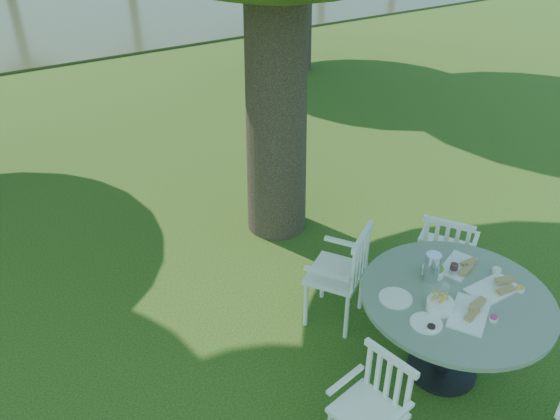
# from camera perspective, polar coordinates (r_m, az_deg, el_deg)

# --- Properties ---
(ground) EXTENTS (140.00, 140.00, 0.00)m
(ground) POSITION_cam_1_polar(r_m,az_deg,el_deg) (5.45, 1.15, -8.58)
(ground) COLOR #1C380B
(ground) RESTS_ON ground
(table) EXTENTS (1.45, 1.45, 0.81)m
(table) POSITION_cam_1_polar(r_m,az_deg,el_deg) (4.47, 17.71, -9.94)
(table) COLOR black
(table) RESTS_ON ground
(chair_ne) EXTENTS (0.61, 0.62, 0.91)m
(chair_ne) POSITION_cam_1_polar(r_m,az_deg,el_deg) (5.32, 16.91, -4.04)
(chair_ne) COLOR white
(chair_ne) RESTS_ON ground
(chair_nw) EXTENTS (0.66, 0.65, 0.97)m
(chair_nw) POSITION_cam_1_polar(r_m,az_deg,el_deg) (4.83, 6.96, -6.22)
(chair_nw) COLOR white
(chair_nw) RESTS_ON ground
(chair_sw) EXTENTS (0.46, 0.49, 0.84)m
(chair_sw) POSITION_cam_1_polar(r_m,az_deg,el_deg) (3.94, 10.07, -18.98)
(chair_sw) COLOR white
(chair_sw) RESTS_ON ground
(tableware) EXTENTS (1.06, 0.81, 0.24)m
(tableware) POSITION_cam_1_polar(r_m,az_deg,el_deg) (4.36, 16.96, -7.58)
(tableware) COLOR white
(tableware) RESTS_ON table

